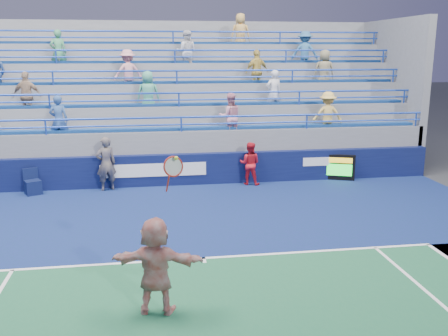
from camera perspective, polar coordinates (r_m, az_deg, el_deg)
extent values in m
plane|color=#333538|center=(11.43, -2.35, -10.36)|extent=(120.00, 120.00, 0.00)
cube|color=navy|center=(13.46, -3.41, -6.61)|extent=(18.00, 8.40, 0.02)
cube|color=white|center=(11.42, -2.35, -10.26)|extent=(11.00, 0.10, 0.01)
cube|color=white|center=(11.33, -2.29, -10.46)|extent=(0.08, 0.30, 0.01)
cube|color=#0A103B|center=(17.42, -4.76, -0.17)|extent=(18.00, 0.30, 1.10)
cube|color=white|center=(17.22, -8.05, -0.24)|extent=(3.60, 0.02, 0.45)
cube|color=white|center=(18.32, 11.71, 0.75)|extent=(1.80, 0.02, 0.30)
cube|color=slate|center=(20.30, -5.35, 1.74)|extent=(18.00, 5.60, 1.10)
cube|color=slate|center=(20.22, -5.38, 2.78)|extent=(18.00, 5.60, 1.85)
cube|color=navy|center=(17.75, -4.98, 4.52)|extent=(17.40, 0.45, 0.10)
cylinder|color=#2247B8|center=(17.29, -4.92, 5.80)|extent=(18.00, 0.07, 0.07)
cube|color=slate|center=(20.65, -5.48, 4.05)|extent=(18.00, 4.60, 2.60)
cube|color=navy|center=(18.64, -5.24, 7.26)|extent=(17.40, 0.45, 0.10)
cylinder|color=#2247B8|center=(18.21, -5.19, 8.54)|extent=(18.00, 0.07, 0.07)
cube|color=slate|center=(21.09, -5.59, 5.27)|extent=(18.00, 3.60, 3.35)
cube|color=navy|center=(19.58, -5.47, 9.74)|extent=(17.40, 0.45, 0.10)
cylinder|color=#2247B8|center=(19.16, -5.43, 11.01)|extent=(18.00, 0.07, 0.07)
cube|color=slate|center=(21.54, -5.69, 6.44)|extent=(18.00, 2.60, 4.10)
cube|color=navy|center=(20.55, -5.69, 11.99)|extent=(17.40, 0.45, 0.10)
cylinder|color=#2247B8|center=(20.14, -5.65, 13.25)|extent=(18.00, 0.07, 0.07)
cube|color=slate|center=(22.00, -5.78, 7.56)|extent=(18.00, 1.60, 4.85)
cube|color=navy|center=(21.54, -5.89, 14.03)|extent=(17.40, 0.45, 0.10)
cylinder|color=#2247B8|center=(21.16, -5.86, 15.27)|extent=(18.00, 0.07, 0.07)
imported|color=teal|center=(21.53, 9.21, 12.95)|extent=(1.24, 0.93, 1.70)
imported|color=#D4B652|center=(20.00, 3.78, 10.93)|extent=(1.07, 0.69, 1.70)
imported|color=pink|center=(17.90, 0.69, 5.87)|extent=(0.85, 0.67, 1.70)
imported|color=#857B59|center=(20.76, 11.37, 10.79)|extent=(0.89, 0.64, 1.70)
imported|color=#2E4F8A|center=(17.91, -18.36, 5.21)|extent=(0.65, 0.45, 1.70)
imported|color=silver|center=(19.17, 5.70, 8.55)|extent=(0.69, 0.52, 1.70)
imported|color=pink|center=(19.54, -10.91, 10.67)|extent=(1.22, 0.89, 1.70)
imported|color=#E1AC57|center=(21.89, 1.89, 15.07)|extent=(0.89, 0.64, 1.70)
imported|color=silver|center=(20.58, -4.31, 13.07)|extent=(0.93, 0.79, 1.70)
imported|color=tan|center=(19.04, -21.57, 7.67)|extent=(1.04, 0.53, 1.70)
imported|color=#439361|center=(20.78, -18.40, 12.46)|extent=(0.68, 0.51, 1.70)
imported|color=#EABF5B|center=(18.83, 11.73, 5.96)|extent=(1.19, 0.81, 1.70)
imported|color=#49A080|center=(18.58, -8.65, 8.32)|extent=(0.85, 0.57, 1.70)
cube|color=black|center=(18.47, 12.64, 0.08)|extent=(1.33, 0.61, 0.94)
cube|color=gold|center=(18.34, 12.78, 0.88)|extent=(1.16, 0.02, 0.19)
cube|color=#19E533|center=(18.41, 12.72, -0.19)|extent=(1.16, 0.02, 0.42)
cube|color=#0C153B|center=(17.40, -20.99, -2.09)|extent=(0.63, 0.63, 0.48)
cube|color=#0C153B|center=(17.50, -20.96, -0.57)|extent=(0.45, 0.25, 0.37)
imported|color=silver|center=(9.00, -7.81, -11.03)|extent=(1.73, 0.86, 1.78)
torus|color=#A92114|center=(8.44, -5.81, 0.17)|extent=(0.37, 0.21, 0.36)
cylinder|color=#A92114|center=(8.51, -6.44, -1.80)|extent=(0.08, 0.20, 0.32)
sphere|color=yellow|center=(8.36, -5.48, 1.13)|extent=(0.07, 0.07, 0.07)
imported|color=#151A3B|center=(17.02, -13.33, 0.46)|extent=(0.77, 0.63, 1.83)
imported|color=red|center=(17.37, 2.96, 0.51)|extent=(0.88, 0.79, 1.51)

